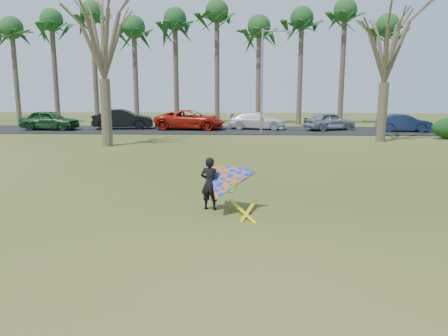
{
  "coord_description": "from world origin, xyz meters",
  "views": [
    {
      "loc": [
        0.65,
        -12.15,
        3.79
      ],
      "look_at": [
        0.0,
        2.0,
        1.1
      ],
      "focal_mm": 35.0,
      "sensor_mm": 36.0,
      "label": 1
    }
  ],
  "objects_px": {
    "car_3": "(257,121)",
    "kite_flyer": "(223,185)",
    "car_0": "(50,120)",
    "bare_tree_right": "(387,42)",
    "car_5": "(404,123)",
    "car_2": "(190,120)",
    "car_1": "(123,119)",
    "car_4": "(330,121)",
    "bare_tree_left": "(102,33)",
    "streetlight": "(264,76)"
  },
  "relations": [
    {
      "from": "car_3",
      "to": "streetlight",
      "type": "bearing_deg",
      "value": -165.37
    },
    {
      "from": "bare_tree_right",
      "to": "car_4",
      "type": "relative_size",
      "value": 2.07
    },
    {
      "from": "car_1",
      "to": "car_3",
      "type": "relative_size",
      "value": 1.03
    },
    {
      "from": "car_2",
      "to": "car_3",
      "type": "relative_size",
      "value": 1.21
    },
    {
      "from": "car_3",
      "to": "car_5",
      "type": "relative_size",
      "value": 1.16
    },
    {
      "from": "car_1",
      "to": "car_5",
      "type": "xyz_separation_m",
      "value": [
        23.65,
        -1.17,
        -0.14
      ]
    },
    {
      "from": "bare_tree_left",
      "to": "car_2",
      "type": "distance_m",
      "value": 12.59
    },
    {
      "from": "bare_tree_right",
      "to": "kite_flyer",
      "type": "relative_size",
      "value": 3.86
    },
    {
      "from": "car_5",
      "to": "car_0",
      "type": "bearing_deg",
      "value": 95.75
    },
    {
      "from": "car_1",
      "to": "car_4",
      "type": "height_order",
      "value": "car_1"
    },
    {
      "from": "streetlight",
      "to": "car_5",
      "type": "distance_m",
      "value": 12.41
    },
    {
      "from": "bare_tree_right",
      "to": "car_3",
      "type": "distance_m",
      "value": 12.74
    },
    {
      "from": "car_1",
      "to": "car_3",
      "type": "bearing_deg",
      "value": -96.2
    },
    {
      "from": "bare_tree_right",
      "to": "car_5",
      "type": "distance_m",
      "value": 9.36
    },
    {
      "from": "bare_tree_right",
      "to": "car_5",
      "type": "relative_size",
      "value": 2.15
    },
    {
      "from": "car_3",
      "to": "car_5",
      "type": "height_order",
      "value": "car_3"
    },
    {
      "from": "car_0",
      "to": "car_2",
      "type": "xyz_separation_m",
      "value": [
        11.91,
        0.94,
        0.0
      ]
    },
    {
      "from": "bare_tree_right",
      "to": "kite_flyer",
      "type": "xyz_separation_m",
      "value": [
        -9.97,
        -17.35,
        -5.72
      ]
    },
    {
      "from": "streetlight",
      "to": "bare_tree_left",
      "type": "bearing_deg",
      "value": -145.43
    },
    {
      "from": "car_2",
      "to": "car_5",
      "type": "bearing_deg",
      "value": -89.44
    },
    {
      "from": "car_4",
      "to": "kite_flyer",
      "type": "distance_m",
      "value": 25.84
    },
    {
      "from": "car_2",
      "to": "car_4",
      "type": "height_order",
      "value": "car_2"
    },
    {
      "from": "car_4",
      "to": "car_5",
      "type": "distance_m",
      "value": 5.95
    },
    {
      "from": "car_0",
      "to": "kite_flyer",
      "type": "distance_m",
      "value": 28.55
    },
    {
      "from": "car_3",
      "to": "kite_flyer",
      "type": "relative_size",
      "value": 2.08
    },
    {
      "from": "streetlight",
      "to": "car_4",
      "type": "height_order",
      "value": "streetlight"
    },
    {
      "from": "car_4",
      "to": "car_3",
      "type": "bearing_deg",
      "value": 60.07
    },
    {
      "from": "car_0",
      "to": "car_3",
      "type": "bearing_deg",
      "value": -81.54
    },
    {
      "from": "car_1",
      "to": "car_2",
      "type": "xyz_separation_m",
      "value": [
        5.88,
        -0.17,
        -0.01
      ]
    },
    {
      "from": "bare_tree_left",
      "to": "car_3",
      "type": "bearing_deg",
      "value": 47.9
    },
    {
      "from": "bare_tree_left",
      "to": "kite_flyer",
      "type": "relative_size",
      "value": 4.06
    },
    {
      "from": "bare_tree_right",
      "to": "bare_tree_left",
      "type": "bearing_deg",
      "value": -170.54
    },
    {
      "from": "car_3",
      "to": "bare_tree_left",
      "type": "bearing_deg",
      "value": 146.98
    },
    {
      "from": "bare_tree_left",
      "to": "streetlight",
      "type": "xyz_separation_m",
      "value": [
        10.16,
        7.0,
        -2.45
      ]
    },
    {
      "from": "car_5",
      "to": "bare_tree_left",
      "type": "bearing_deg",
      "value": 118.96
    },
    {
      "from": "car_3",
      "to": "bare_tree_right",
      "type": "bearing_deg",
      "value": -124.55
    },
    {
      "from": "car_2",
      "to": "kite_flyer",
      "type": "xyz_separation_m",
      "value": [
        4.01,
        -24.65,
        -0.05
      ]
    },
    {
      "from": "streetlight",
      "to": "car_2",
      "type": "bearing_deg",
      "value": 151.8
    },
    {
      "from": "car_1",
      "to": "kite_flyer",
      "type": "relative_size",
      "value": 2.14
    },
    {
      "from": "car_3",
      "to": "kite_flyer",
      "type": "distance_m",
      "value": 25.24
    },
    {
      "from": "car_4",
      "to": "kite_flyer",
      "type": "height_order",
      "value": "kite_flyer"
    },
    {
      "from": "car_0",
      "to": "car_2",
      "type": "distance_m",
      "value": 11.95
    },
    {
      "from": "car_3",
      "to": "kite_flyer",
      "type": "xyz_separation_m",
      "value": [
        -1.76,
        -25.18,
        0.06
      ]
    },
    {
      "from": "bare_tree_left",
      "to": "car_3",
      "type": "xyz_separation_m",
      "value": [
        9.79,
        10.83,
        -6.14
      ]
    },
    {
      "from": "car_4",
      "to": "car_5",
      "type": "xyz_separation_m",
      "value": [
        5.88,
        -0.96,
        -0.05
      ]
    },
    {
      "from": "car_0",
      "to": "car_3",
      "type": "distance_m",
      "value": 17.74
    },
    {
      "from": "car_2",
      "to": "car_1",
      "type": "bearing_deg",
      "value": 92.05
    },
    {
      "from": "car_1",
      "to": "car_4",
      "type": "relative_size",
      "value": 1.15
    },
    {
      "from": "car_4",
      "to": "bare_tree_left",
      "type": "bearing_deg",
      "value": 98.22
    },
    {
      "from": "car_0",
      "to": "bare_tree_right",
      "type": "bearing_deg",
      "value": -100.11
    }
  ]
}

